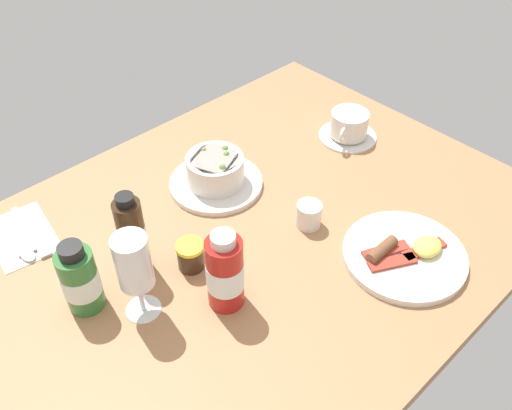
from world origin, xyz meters
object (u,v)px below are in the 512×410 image
Objects in this scene: jam_jar at (191,255)px; porridge_bowl at (215,173)px; coffee_cup at (349,126)px; wine_glass at (134,265)px; sauce_bottle_red at (225,272)px; sauce_bottle_green at (80,279)px; cutlery_setting at (23,237)px; sauce_bottle_brown at (133,237)px; creamer_jug at (309,214)px; breakfast_plate at (405,255)px.

porridge_bowl is at bearing -141.46° from jam_jar.
wine_glass is (64.23, 8.70, 8.15)cm from coffee_cup.
sauce_bottle_red is at bearing 53.05° from porridge_bowl.
sauce_bottle_red is at bearing 138.40° from sauce_bottle_green.
wine_glass is 1.07× the size of sauce_bottle_red.
sauce_bottle_red reaches higher than sauce_bottle_green.
cutlery_setting is 74.60cm from coffee_cup.
sauce_bottle_red is 0.91× the size of sauce_bottle_brown.
creamer_jug is 0.38× the size of sauce_bottle_red.
cutlery_setting is 1.12× the size of sauce_bottle_red.
cutlery_setting is at bearing -39.37° from creamer_jug.
sauce_bottle_green is at bearing -16.75° from jam_jar.
jam_jar is at bearing 139.43° from sauce_bottle_brown.
porridge_bowl is 41.73cm from breakfast_plate.
jam_jar is 10.93cm from sauce_bottle_brown.
coffee_cup is 0.80× the size of wine_glass.
cutlery_setting is at bearing -55.48° from jam_jar.
jam_jar is at bearing -40.51° from breakfast_plate.
jam_jar is (18.02, 14.36, -0.64)cm from porridge_bowl.
porridge_bowl is 1.25× the size of sauce_bottle_red.
breakfast_plate is at bearing 108.94° from creamer_jug.
sauce_bottle_red is at bearing 7.35° from creamer_jug.
cutlery_setting is (37.27, -13.63, -3.16)cm from porridge_bowl.
porridge_bowl is at bearing -75.45° from creamer_jug.
creamer_jug is 19.51cm from breakfast_plate.
sauce_bottle_red reaches higher than jam_jar.
cutlery_setting is at bearing -47.44° from breakfast_plate.
sauce_bottle_red reaches higher than coffee_cup.
coffee_cup is 52.55cm from jam_jar.
breakfast_plate is (-29.92, 25.57, -1.84)cm from jam_jar.
porridge_bowl is 1.16× the size of wine_glass.
coffee_cup is at bearing 163.28° from cutlery_setting.
coffee_cup reaches higher than jam_jar.
cutlery_setting is 34.06cm from jam_jar.
coffee_cup is 2.28× the size of creamer_jug.
sauce_bottle_green is 0.89× the size of sauce_bottle_red.
creamer_jug is at bearing 163.16° from sauce_bottle_green.
sauce_bottle_brown is 0.76× the size of breakfast_plate.
sauce_bottle_green is at bearing -16.84° from creamer_jug.
sauce_bottle_green is at bearing -50.94° from wine_glass.
breakfast_plate is at bearing 132.56° from cutlery_setting.
sauce_bottle_green is (-0.94, 22.47, 6.06)cm from cutlery_setting.
sauce_bottle_brown reaches higher than wine_glass.
creamer_jug is (-42.86, 35.16, 2.36)cm from cutlery_setting.
coffee_cup is 65.33cm from wine_glass.
sauce_bottle_brown is at bearing 118.82° from cutlery_setting.
creamer_jug is at bearing -172.65° from sauce_bottle_red.
jam_jar is 39.40cm from breakfast_plate.
sauce_bottle_green is 57.63cm from breakfast_plate.
wine_glass is 1.21× the size of sauce_bottle_green.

